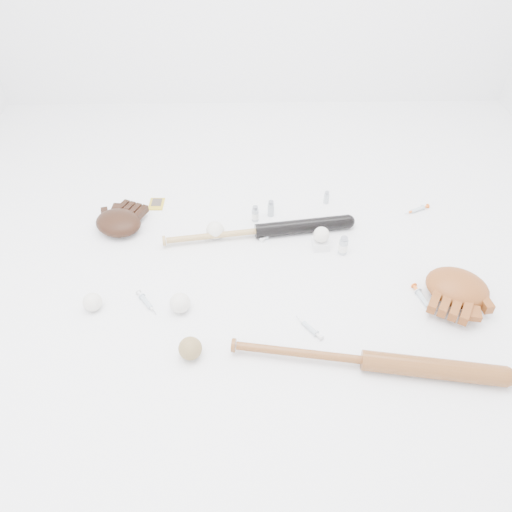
{
  "coord_description": "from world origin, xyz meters",
  "views": [
    {
      "loc": [
        -0.05,
        -1.4,
        1.34
      ],
      "look_at": [
        -0.03,
        0.02,
        0.06
      ],
      "focal_mm": 35.0,
      "sensor_mm": 36.0,
      "label": 1
    }
  ],
  "objects_px": {
    "pedestal": "(320,244)",
    "bat_wood": "(365,360)",
    "glove_dark": "(118,222)",
    "bat_dark": "(258,231)"
  },
  "relations": [
    {
      "from": "bat_wood",
      "to": "glove_dark",
      "type": "height_order",
      "value": "glove_dark"
    },
    {
      "from": "pedestal",
      "to": "bat_wood",
      "type": "bearing_deg",
      "value": -83.06
    },
    {
      "from": "bat_wood",
      "to": "glove_dark",
      "type": "bearing_deg",
      "value": 151.13
    },
    {
      "from": "glove_dark",
      "to": "pedestal",
      "type": "distance_m",
      "value": 0.85
    },
    {
      "from": "bat_dark",
      "to": "bat_wood",
      "type": "bearing_deg",
      "value": -72.14
    },
    {
      "from": "bat_dark",
      "to": "glove_dark",
      "type": "xyz_separation_m",
      "value": [
        -0.59,
        0.05,
        0.01
      ]
    },
    {
      "from": "bat_wood",
      "to": "pedestal",
      "type": "relative_size",
      "value": 14.43
    },
    {
      "from": "pedestal",
      "to": "bat_dark",
      "type": "bearing_deg",
      "value": 163.88
    },
    {
      "from": "bat_wood",
      "to": "pedestal",
      "type": "distance_m",
      "value": 0.59
    },
    {
      "from": "glove_dark",
      "to": "pedestal",
      "type": "height_order",
      "value": "glove_dark"
    }
  ]
}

